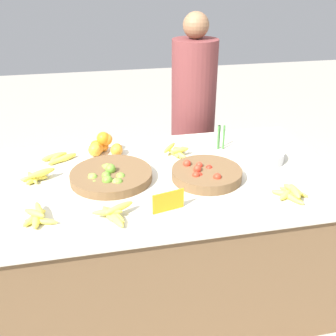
{
  "coord_description": "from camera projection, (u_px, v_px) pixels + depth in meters",
  "views": [
    {
      "loc": [
        -0.39,
        -1.84,
        1.79
      ],
      "look_at": [
        0.0,
        0.0,
        0.84
      ],
      "focal_mm": 42.0,
      "sensor_mm": 36.0,
      "label": 1
    }
  ],
  "objects": [
    {
      "name": "banana_bunch_back_center",
      "position": [
        291.0,
        193.0,
        1.92
      ],
      "size": [
        0.17,
        0.19,
        0.06
      ],
      "color": "#EFDB4C",
      "rests_on": "market_table"
    },
    {
      "name": "orange_pile",
      "position": [
        103.0,
        146.0,
        2.37
      ],
      "size": [
        0.2,
        0.15,
        0.14
      ],
      "color": "orange",
      "rests_on": "market_table"
    },
    {
      "name": "tomato_basket",
      "position": [
        206.0,
        174.0,
        2.09
      ],
      "size": [
        0.37,
        0.37,
        0.09
      ],
      "color": "brown",
      "rests_on": "market_table"
    },
    {
      "name": "metal_bowl",
      "position": [
        257.0,
        155.0,
        2.3
      ],
      "size": [
        0.31,
        0.31,
        0.06
      ],
      "color": "silver",
      "rests_on": "market_table"
    },
    {
      "name": "price_sign",
      "position": [
        168.0,
        201.0,
        1.8
      ],
      "size": [
        0.15,
        0.04,
        0.1
      ],
      "rotation": [
        0.0,
        0.0,
        0.23
      ],
      "color": "orange",
      "rests_on": "market_table"
    },
    {
      "name": "vendor_person",
      "position": [
        193.0,
        127.0,
        3.02
      ],
      "size": [
        0.33,
        0.33,
        1.54
      ],
      "color": "brown",
      "rests_on": "ground_plane"
    },
    {
      "name": "banana_bunch_front_center",
      "position": [
        59.0,
        158.0,
        2.3
      ],
      "size": [
        0.22,
        0.17,
        0.04
      ],
      "color": "#EFDB4C",
      "rests_on": "market_table"
    },
    {
      "name": "banana_bunch_middle_right",
      "position": [
        36.0,
        176.0,
        2.07
      ],
      "size": [
        0.19,
        0.16,
        0.06
      ],
      "color": "#EFDB4C",
      "rests_on": "market_table"
    },
    {
      "name": "banana_bunch_front_right",
      "position": [
        177.0,
        151.0,
        2.36
      ],
      "size": [
        0.17,
        0.2,
        0.06
      ],
      "color": "#EFDB4C",
      "rests_on": "market_table"
    },
    {
      "name": "banana_bunch_middle_left",
      "position": [
        114.0,
        214.0,
        1.76
      ],
      "size": [
        0.2,
        0.19,
        0.06
      ],
      "color": "#EFDB4C",
      "rests_on": "market_table"
    },
    {
      "name": "banana_bunch_front_left",
      "position": [
        37.0,
        217.0,
        1.74
      ],
      "size": [
        0.16,
        0.19,
        0.06
      ],
      "color": "#EFDB4C",
      "rests_on": "market_table"
    },
    {
      "name": "veg_bundle",
      "position": [
        220.0,
        137.0,
        2.42
      ],
      "size": [
        0.05,
        0.02,
        0.15
      ],
      "color": "#428438",
      "rests_on": "market_table"
    },
    {
      "name": "market_table",
      "position": [
        168.0,
        235.0,
        2.31
      ],
      "size": [
        1.88,
        1.13,
        0.79
      ],
      "color": "brown",
      "rests_on": "ground_plane"
    },
    {
      "name": "lime_bowl",
      "position": [
        111.0,
        176.0,
        2.08
      ],
      "size": [
        0.43,
        0.43,
        0.09
      ],
      "color": "brown",
      "rests_on": "market_table"
    },
    {
      "name": "ground_plane",
      "position": [
        168.0,
        286.0,
        2.49
      ],
      "size": [
        12.0,
        12.0,
        0.0
      ],
      "primitive_type": "plane",
      "color": "#ADA599"
    }
  ]
}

